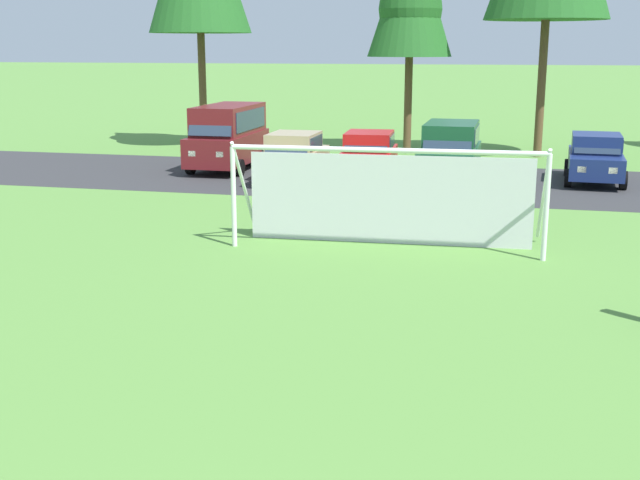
% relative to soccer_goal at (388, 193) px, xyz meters
% --- Properties ---
extents(ground_plane, '(400.00, 400.00, 0.00)m').
position_rel_soccer_goal_xyz_m(ground_plane, '(0.31, -0.91, -1.29)').
color(ground_plane, '#598C3D').
extents(parking_lot_strip, '(52.00, 8.40, 0.01)m').
position_rel_soccer_goal_xyz_m(parking_lot_strip, '(0.31, 9.84, -1.29)').
color(parking_lot_strip, '#333335').
rests_on(parking_lot_strip, ground).
extents(soccer_goal, '(7.50, 2.26, 2.57)m').
position_rel_soccer_goal_xyz_m(soccer_goal, '(0.00, 0.00, 0.00)').
color(soccer_goal, white).
rests_on(soccer_goal, ground).
extents(parked_car_slot_far_left, '(2.20, 4.80, 2.52)m').
position_rel_soccer_goal_xyz_m(parked_car_slot_far_left, '(-8.01, 11.02, 0.05)').
color(parked_car_slot_far_left, maroon).
rests_on(parked_car_slot_far_left, ground).
extents(parked_car_slot_left, '(2.05, 4.21, 1.72)m').
position_rel_soccer_goal_xyz_m(parked_car_slot_left, '(-4.80, 8.95, -0.42)').
color(parked_car_slot_left, tan).
rests_on(parked_car_slot_left, ground).
extents(parked_car_slot_center_left, '(2.22, 4.30, 1.72)m').
position_rel_soccer_goal_xyz_m(parked_car_slot_center_left, '(-2.20, 9.89, -0.42)').
color(parked_car_slot_center_left, red).
rests_on(parked_car_slot_center_left, ground).
extents(parked_car_slot_center, '(2.19, 4.62, 2.16)m').
position_rel_soccer_goal_xyz_m(parked_car_slot_center, '(0.79, 9.49, -0.18)').
color(parked_car_slot_center, '#194C2D').
rests_on(parked_car_slot_center, ground).
extents(parked_car_slot_center_right, '(2.21, 4.29, 1.72)m').
position_rel_soccer_goal_xyz_m(parked_car_slot_center_right, '(5.81, 11.04, -0.42)').
color(parked_car_slot_center_right, navy).
rests_on(parked_car_slot_center_right, ground).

